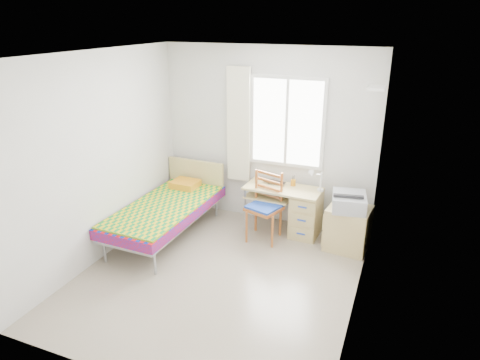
% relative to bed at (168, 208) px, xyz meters
% --- Properties ---
extents(floor, '(3.50, 3.50, 0.00)m').
position_rel_bed_xyz_m(floor, '(1.10, -0.69, -0.42)').
color(floor, '#BCAD93').
rests_on(floor, ground).
extents(ceiling, '(3.50, 3.50, 0.00)m').
position_rel_bed_xyz_m(ceiling, '(1.10, -0.69, 2.18)').
color(ceiling, white).
rests_on(ceiling, wall_back).
extents(wall_back, '(3.20, 0.00, 3.20)m').
position_rel_bed_xyz_m(wall_back, '(1.10, 1.06, 0.88)').
color(wall_back, silver).
rests_on(wall_back, ground).
extents(wall_left, '(0.00, 3.50, 3.50)m').
position_rel_bed_xyz_m(wall_left, '(-0.50, -0.69, 0.88)').
color(wall_left, silver).
rests_on(wall_left, ground).
extents(wall_right, '(0.00, 3.50, 3.50)m').
position_rel_bed_xyz_m(wall_right, '(2.70, -0.69, 0.88)').
color(wall_right, silver).
rests_on(wall_right, ground).
extents(window, '(1.10, 0.04, 1.30)m').
position_rel_bed_xyz_m(window, '(1.40, 1.04, 1.13)').
color(window, white).
rests_on(window, wall_back).
extents(curtain, '(0.35, 0.05, 1.70)m').
position_rel_bed_xyz_m(curtain, '(0.68, 0.99, 1.03)').
color(curtain, white).
rests_on(curtain, wall_back).
extents(floating_shelf, '(0.20, 0.32, 0.03)m').
position_rel_bed_xyz_m(floating_shelf, '(2.59, 0.71, 1.73)').
color(floating_shelf, white).
rests_on(floating_shelf, wall_right).
extents(bed, '(0.98, 2.01, 0.86)m').
position_rel_bed_xyz_m(bed, '(0.00, 0.00, 0.00)').
color(bed, '#989BA1').
rests_on(bed, floor).
extents(desk, '(1.10, 0.54, 0.68)m').
position_rel_bed_xyz_m(desk, '(1.75, 0.73, -0.05)').
color(desk, tan).
rests_on(desk, floor).
extents(chair, '(0.52, 0.52, 0.96)m').
position_rel_bed_xyz_m(chair, '(1.31, 0.44, 0.12)').
color(chair, '#9D481E').
rests_on(chair, floor).
extents(cabinet, '(0.60, 0.54, 0.60)m').
position_rel_bed_xyz_m(cabinet, '(2.43, 0.56, -0.12)').
color(cabinet, tan).
rests_on(cabinet, floor).
extents(printer, '(0.50, 0.55, 0.21)m').
position_rel_bed_xyz_m(printer, '(2.42, 0.53, 0.28)').
color(printer, '#A2A4AA').
rests_on(printer, cabinet).
extents(laptop, '(0.35, 0.25, 0.03)m').
position_rel_bed_xyz_m(laptop, '(1.30, 0.81, 0.27)').
color(laptop, black).
rests_on(laptop, desk).
extents(pen_cup, '(0.07, 0.07, 0.09)m').
position_rel_bed_xyz_m(pen_cup, '(1.58, 0.86, 0.30)').
color(pen_cup, orange).
rests_on(pen_cup, desk).
extents(task_lamp, '(0.21, 0.30, 0.35)m').
position_rel_bed_xyz_m(task_lamp, '(1.93, 0.70, 0.48)').
color(task_lamp, white).
rests_on(task_lamp, desk).
extents(book, '(0.17, 0.23, 0.02)m').
position_rel_bed_xyz_m(book, '(1.30, 0.71, 0.17)').
color(book, gray).
rests_on(book, desk).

